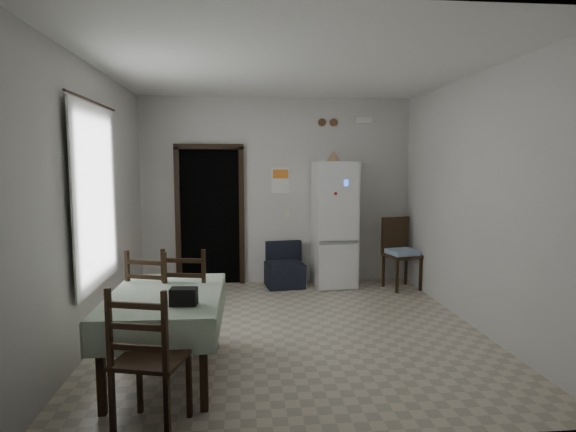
{
  "coord_description": "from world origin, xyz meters",
  "views": [
    {
      "loc": [
        -0.56,
        -5.27,
        1.89
      ],
      "look_at": [
        0.0,
        0.5,
        1.25
      ],
      "focal_mm": 30.0,
      "sensor_mm": 36.0,
      "label": 1
    }
  ],
  "objects_px": {
    "dining_table": "(167,335)",
    "dining_chair_near_head": "(151,357)",
    "navy_seat": "(285,265)",
    "fridge": "(334,224)",
    "dining_chair_far_left": "(157,300)",
    "dining_chair_far_right": "(191,299)",
    "corner_chair": "(402,254)"
  },
  "relations": [
    {
      "from": "navy_seat",
      "to": "dining_table",
      "type": "relative_size",
      "value": 0.46
    },
    {
      "from": "fridge",
      "to": "corner_chair",
      "type": "bearing_deg",
      "value": -20.11
    },
    {
      "from": "navy_seat",
      "to": "dining_table",
      "type": "distance_m",
      "value": 3.29
    },
    {
      "from": "dining_chair_far_right",
      "to": "dining_chair_near_head",
      "type": "distance_m",
      "value": 1.44
    },
    {
      "from": "corner_chair",
      "to": "dining_chair_near_head",
      "type": "relative_size",
      "value": 1.0
    },
    {
      "from": "navy_seat",
      "to": "dining_chair_near_head",
      "type": "relative_size",
      "value": 0.63
    },
    {
      "from": "dining_chair_far_left",
      "to": "dining_chair_far_right",
      "type": "relative_size",
      "value": 0.98
    },
    {
      "from": "corner_chair",
      "to": "dining_chair_near_head",
      "type": "bearing_deg",
      "value": -143.37
    },
    {
      "from": "navy_seat",
      "to": "dining_chair_far_right",
      "type": "bearing_deg",
      "value": -122.75
    },
    {
      "from": "navy_seat",
      "to": "dining_chair_near_head",
      "type": "xyz_separation_m",
      "value": [
        -1.29,
        -3.87,
        0.2
      ]
    },
    {
      "from": "fridge",
      "to": "dining_chair_far_right",
      "type": "xyz_separation_m",
      "value": [
        -1.93,
        -2.44,
        -0.42
      ]
    },
    {
      "from": "dining_table",
      "to": "dining_chair_far_left",
      "type": "height_order",
      "value": "dining_chair_far_left"
    },
    {
      "from": "corner_chair",
      "to": "dining_chair_far_left",
      "type": "bearing_deg",
      "value": -159.89
    },
    {
      "from": "corner_chair",
      "to": "dining_chair_far_left",
      "type": "xyz_separation_m",
      "value": [
        -3.25,
        -2.12,
        -0.01
      ]
    },
    {
      "from": "navy_seat",
      "to": "dining_chair_far_left",
      "type": "bearing_deg",
      "value": -129.12
    },
    {
      "from": "fridge",
      "to": "dining_chair_far_left",
      "type": "bearing_deg",
      "value": -136.65
    },
    {
      "from": "corner_chair",
      "to": "dining_table",
      "type": "relative_size",
      "value": 0.73
    },
    {
      "from": "fridge",
      "to": "navy_seat",
      "type": "relative_size",
      "value": 2.83
    },
    {
      "from": "dining_chair_near_head",
      "to": "dining_chair_far_right",
      "type": "bearing_deg",
      "value": -79.91
    },
    {
      "from": "fridge",
      "to": "dining_chair_far_left",
      "type": "relative_size",
      "value": 1.81
    },
    {
      "from": "corner_chair",
      "to": "dining_chair_near_head",
      "type": "distance_m",
      "value": 4.69
    },
    {
      "from": "navy_seat",
      "to": "corner_chair",
      "type": "relative_size",
      "value": 0.63
    },
    {
      "from": "dining_chair_far_left",
      "to": "fridge",
      "type": "bearing_deg",
      "value": -115.19
    },
    {
      "from": "dining_table",
      "to": "dining_chair_near_head",
      "type": "relative_size",
      "value": 1.36
    },
    {
      "from": "dining_table",
      "to": "dining_chair_near_head",
      "type": "xyz_separation_m",
      "value": [
        0.03,
        -0.85,
        0.16
      ]
    },
    {
      "from": "fridge",
      "to": "dining_table",
      "type": "height_order",
      "value": "fridge"
    },
    {
      "from": "fridge",
      "to": "navy_seat",
      "type": "bearing_deg",
      "value": 176.5
    },
    {
      "from": "dining_table",
      "to": "navy_seat",
      "type": "bearing_deg",
      "value": 67.21
    },
    {
      "from": "dining_chair_far_right",
      "to": "navy_seat",
      "type": "bearing_deg",
      "value": -103.64
    },
    {
      "from": "dining_chair_near_head",
      "to": "dining_chair_far_left",
      "type": "bearing_deg",
      "value": -66.59
    },
    {
      "from": "dining_table",
      "to": "fridge",
      "type": "bearing_deg",
      "value": 56.2
    },
    {
      "from": "dining_chair_far_left",
      "to": "dining_chair_far_right",
      "type": "distance_m",
      "value": 0.34
    }
  ]
}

